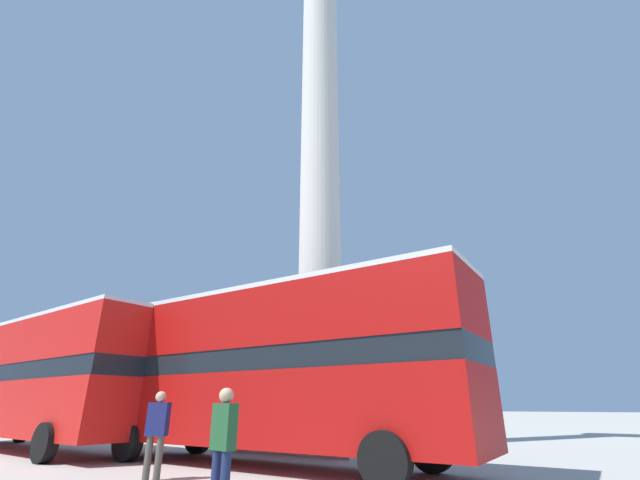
% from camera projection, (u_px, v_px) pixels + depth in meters
% --- Properties ---
extents(ground_plane, '(200.00, 200.00, 0.00)m').
position_uv_depth(ground_plane, '(320.00, 449.00, 14.86)').
color(ground_plane, '#ADA89E').
extents(monument_column, '(4.76, 4.76, 26.09)m').
position_uv_depth(monument_column, '(320.00, 210.00, 18.17)').
color(monument_column, beige).
rests_on(monument_column, ground_plane).
extents(bus_a, '(11.03, 3.09, 4.33)m').
position_uv_depth(bus_a, '(269.00, 366.00, 11.36)').
color(bus_a, '#A80F0C').
rests_on(bus_a, ground_plane).
extents(bus_b, '(11.67, 3.58, 4.27)m').
position_uv_depth(bus_b, '(44.00, 377.00, 15.13)').
color(bus_b, red).
rests_on(bus_b, ground_plane).
extents(equestrian_statue, '(3.29, 2.72, 6.01)m').
position_uv_depth(equestrian_statue, '(166.00, 398.00, 23.94)').
color(equestrian_statue, beige).
rests_on(equestrian_statue, ground_plane).
extents(street_lamp, '(0.48, 0.48, 5.24)m').
position_uv_depth(street_lamp, '(211.00, 353.00, 15.84)').
color(street_lamp, black).
rests_on(street_lamp, ground_plane).
extents(pedestrian_near_lamp, '(0.47, 0.27, 1.68)m').
position_uv_depth(pedestrian_near_lamp, '(223.00, 441.00, 6.27)').
color(pedestrian_near_lamp, '#192347').
rests_on(pedestrian_near_lamp, ground_plane).
extents(pedestrian_by_plinth, '(0.48, 0.32, 1.71)m').
position_uv_depth(pedestrian_by_plinth, '(157.00, 429.00, 8.93)').
color(pedestrian_by_plinth, '#4C473D').
rests_on(pedestrian_by_plinth, ground_plane).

